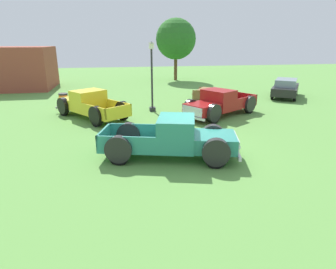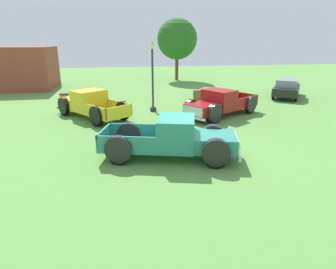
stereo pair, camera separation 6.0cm
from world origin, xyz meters
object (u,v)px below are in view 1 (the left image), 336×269
object	(u,v)px
lamp_post_near	(152,76)
oak_tree_east	(176,39)
pickup_truck_foreground	(178,139)
pickup_truck_behind_right	(88,104)
picnic_table	(205,92)
trash_can	(64,100)
pickup_truck_behind_left	(217,104)
sedan_distant_a	(286,88)

from	to	relation	value
lamp_post_near	oak_tree_east	world-z (taller)	oak_tree_east
pickup_truck_foreground	lamp_post_near	distance (m)	7.85
pickup_truck_behind_right	picnic_table	bearing A→B (deg)	26.04
trash_can	oak_tree_east	size ratio (longest dim) A/B	0.14
pickup_truck_behind_right	lamp_post_near	bearing A→B (deg)	11.49
lamp_post_near	picnic_table	distance (m)	5.77
lamp_post_near	pickup_truck_behind_left	bearing A→B (deg)	-29.60
pickup_truck_behind_right	lamp_post_near	world-z (taller)	lamp_post_near
lamp_post_near	picnic_table	size ratio (longest dim) A/B	1.81
pickup_truck_behind_left	sedan_distant_a	bearing A→B (deg)	33.40
oak_tree_east	pickup_truck_behind_left	bearing A→B (deg)	-93.29
trash_can	lamp_post_near	bearing A→B (deg)	-19.99
pickup_truck_foreground	pickup_truck_behind_left	size ratio (longest dim) A/B	1.02
pickup_truck_behind_right	picnic_table	world-z (taller)	pickup_truck_behind_right
picnic_table	trash_can	xyz separation A→B (m)	(-10.10, -1.20, -0.01)
trash_can	oak_tree_east	xyz separation A→B (m)	(10.17, 12.45, 3.94)
picnic_table	trash_can	world-z (taller)	trash_can
picnic_table	pickup_truck_foreground	bearing A→B (deg)	-112.15
sedan_distant_a	pickup_truck_behind_left	bearing A→B (deg)	-146.60
pickup_truck_behind_left	picnic_table	size ratio (longest dim) A/B	2.27
pickup_truck_foreground	pickup_truck_behind_right	distance (m)	7.91
sedan_distant_a	oak_tree_east	xyz separation A→B (m)	(-6.38, 11.70, 3.67)
pickup_truck_foreground	picnic_table	world-z (taller)	pickup_truck_foreground
pickup_truck_behind_right	pickup_truck_behind_left	bearing A→B (deg)	-9.55
picnic_table	trash_can	distance (m)	10.17
pickup_truck_foreground	picnic_table	bearing A→B (deg)	67.85
sedan_distant_a	trash_can	distance (m)	16.56
lamp_post_near	trash_can	bearing A→B (deg)	160.01
pickup_truck_foreground	lamp_post_near	bearing A→B (deg)	89.81
pickup_truck_foreground	sedan_distant_a	size ratio (longest dim) A/B	1.20
trash_can	pickup_truck_behind_left	bearing A→B (deg)	-23.87
pickup_truck_behind_right	oak_tree_east	size ratio (longest dim) A/B	0.78
sedan_distant_a	picnic_table	size ratio (longest dim) A/B	1.93
lamp_post_near	sedan_distant_a	bearing A→B (deg)	14.48
pickup_truck_behind_right	sedan_distant_a	size ratio (longest dim) A/B	1.15
trash_can	oak_tree_east	distance (m)	16.55
lamp_post_near	pickup_truck_foreground	bearing A→B (deg)	-90.19
pickup_truck_behind_right	oak_tree_east	xyz separation A→B (m)	(8.33, 15.29, 3.68)
pickup_truck_foreground	lamp_post_near	world-z (taller)	lamp_post_near
lamp_post_near	trash_can	size ratio (longest dim) A/B	4.43
pickup_truck_foreground	picnic_table	size ratio (longest dim) A/B	2.32
pickup_truck_behind_right	oak_tree_east	distance (m)	17.80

